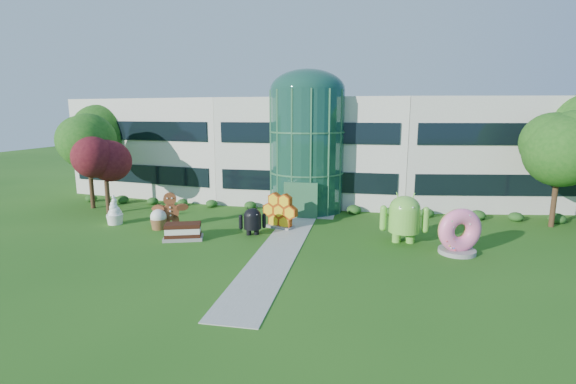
% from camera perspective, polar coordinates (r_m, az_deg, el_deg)
% --- Properties ---
extents(ground, '(140.00, 140.00, 0.00)m').
position_cam_1_polar(ground, '(23.88, -1.83, -8.85)').
color(ground, '#215114').
rests_on(ground, ground).
extents(building, '(46.00, 15.00, 9.30)m').
position_cam_1_polar(building, '(40.38, 3.88, 5.98)').
color(building, beige).
rests_on(building, ground).
extents(atrium, '(6.00, 6.00, 9.80)m').
position_cam_1_polar(atrium, '(34.43, 2.61, 5.58)').
color(atrium, '#194738').
rests_on(atrium, ground).
extents(walkway, '(2.40, 20.00, 0.04)m').
position_cam_1_polar(walkway, '(25.72, -0.83, -7.34)').
color(walkway, '#9E9E93').
rests_on(walkway, ground).
extents(tree_red, '(4.00, 4.00, 6.00)m').
position_cam_1_polar(tree_red, '(36.24, -23.63, 1.92)').
color(tree_red, '#3F0C14').
rests_on(tree_red, ground).
extents(trees_backdrop, '(52.00, 8.00, 8.40)m').
position_cam_1_polar(trees_backdrop, '(35.49, 2.84, 4.60)').
color(trees_backdrop, '#1A4E13').
rests_on(trees_backdrop, ground).
extents(android_green, '(3.11, 2.10, 3.50)m').
position_cam_1_polar(android_green, '(26.93, 15.63, -3.08)').
color(android_green, '#6ABD3C').
rests_on(android_green, ground).
extents(android_black, '(2.22, 1.90, 2.13)m').
position_cam_1_polar(android_black, '(27.81, -4.88, -3.73)').
color(android_black, black).
rests_on(android_black, ground).
extents(donut, '(2.89, 2.10, 2.72)m').
position_cam_1_polar(donut, '(25.95, 22.28, -4.91)').
color(donut, '#FD6096').
rests_on(donut, ground).
extents(gingerbread, '(2.95, 2.12, 2.55)m').
position_cam_1_polar(gingerbread, '(30.60, -15.79, -2.36)').
color(gingerbread, brown).
rests_on(gingerbread, ground).
extents(ice_cream_sandwich, '(2.71, 1.94, 1.09)m').
position_cam_1_polar(ice_cream_sandwich, '(27.62, -14.15, -5.25)').
color(ice_cream_sandwich, black).
rests_on(ice_cream_sandwich, ground).
extents(honeycomb, '(3.05, 1.99, 2.26)m').
position_cam_1_polar(honeycomb, '(29.38, -1.09, -2.78)').
color(honeycomb, yellow).
rests_on(honeycomb, ground).
extents(froyo, '(1.31, 1.31, 2.17)m').
position_cam_1_polar(froyo, '(32.89, -22.67, -2.23)').
color(froyo, white).
rests_on(froyo, ground).
extents(cupcake, '(1.50, 1.50, 1.43)m').
position_cam_1_polar(cupcake, '(30.54, -17.28, -3.55)').
color(cupcake, white).
rests_on(cupcake, ground).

